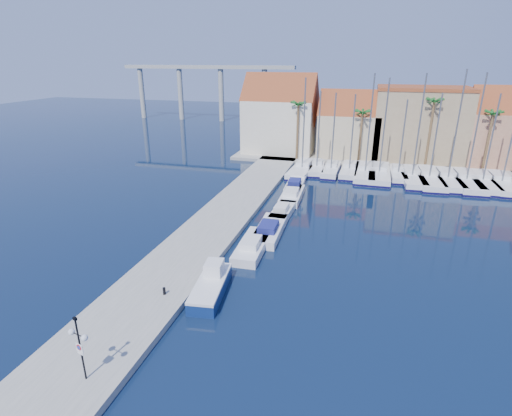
{
  "coord_description": "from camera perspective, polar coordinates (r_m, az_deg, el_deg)",
  "views": [
    {
      "loc": [
        5.12,
        -22.57,
        16.19
      ],
      "look_at": [
        -4.37,
        11.19,
        3.0
      ],
      "focal_mm": 28.0,
      "sensor_mm": 36.0,
      "label": 1
    }
  ],
  "objects": [
    {
      "name": "palm_1",
      "position": [
        65.08,
        14.97,
        12.83
      ],
      "size": [
        2.6,
        2.6,
        9.15
      ],
      "color": "brown",
      "rests_on": "shore_north"
    },
    {
      "name": "fishing_boat",
      "position": [
        29.84,
        -6.42,
        -10.86
      ],
      "size": [
        2.64,
        6.01,
        2.03
      ],
      "rotation": [
        0.0,
        0.0,
        0.12
      ],
      "color": "navy",
      "rests_on": "ground"
    },
    {
      "name": "sailboat_6",
      "position": [
        61.23,
        19.59,
        4.65
      ],
      "size": [
        2.48,
        8.22,
        11.02
      ],
      "rotation": [
        0.0,
        0.0,
        0.04
      ],
      "color": "white",
      "rests_on": "ground"
    },
    {
      "name": "sailboat_7",
      "position": [
        60.53,
        21.31,
        4.25
      ],
      "size": [
        3.69,
        11.3,
        14.43
      ],
      "rotation": [
        0.0,
        0.0,
        0.07
      ],
      "color": "white",
      "rests_on": "ground"
    },
    {
      "name": "palm_3",
      "position": [
        67.17,
        30.79,
        11.32
      ],
      "size": [
        2.6,
        2.6,
        9.65
      ],
      "color": "brown",
      "rests_on": "shore_north"
    },
    {
      "name": "building_0",
      "position": [
        71.85,
        3.49,
        12.84
      ],
      "size": [
        12.3,
        9.0,
        13.5
      ],
      "color": "beige",
      "rests_on": "shore_north"
    },
    {
      "name": "sailboat_3",
      "position": [
        61.3,
        13.21,
        5.32
      ],
      "size": [
        2.59,
        9.04,
        11.55
      ],
      "rotation": [
        0.0,
        0.0,
        -0.02
      ],
      "color": "white",
      "rests_on": "ground"
    },
    {
      "name": "viaduct",
      "position": [
        113.68,
        -7.55,
        17.45
      ],
      "size": [
        48.0,
        2.2,
        14.45
      ],
      "color": "#9E9E99",
      "rests_on": "ground"
    },
    {
      "name": "sailboat_8",
      "position": [
        60.83,
        23.39,
        4.0
      ],
      "size": [
        3.68,
        12.12,
        12.03
      ],
      "rotation": [
        0.0,
        0.0,
        0.04
      ],
      "color": "white",
      "rests_on": "ground"
    },
    {
      "name": "building_1",
      "position": [
        70.49,
        13.22,
        11.19
      ],
      "size": [
        10.3,
        8.0,
        11.0
      ],
      "color": "#C0AF87",
      "rests_on": "shore_north"
    },
    {
      "name": "motorboat_west_1",
      "position": [
        39.0,
        1.94,
        -3.11
      ],
      "size": [
        2.58,
        7.41,
        1.4
      ],
      "rotation": [
        0.0,
        0.0,
        0.03
      ],
      "color": "white",
      "rests_on": "ground"
    },
    {
      "name": "motorboat_west_2",
      "position": [
        43.72,
        3.81,
        -0.46
      ],
      "size": [
        2.04,
        5.9,
        1.4
      ],
      "rotation": [
        0.0,
        0.0,
        -0.03
      ],
      "color": "white",
      "rests_on": "ground"
    },
    {
      "name": "ground",
      "position": [
        28.25,
        2.46,
        -14.38
      ],
      "size": [
        260.0,
        260.0,
        0.0
      ],
      "primitive_type": "plane",
      "color": "#081831",
      "rests_on": "ground"
    },
    {
      "name": "quay_west",
      "position": [
        41.89,
        -5.26,
        -1.85
      ],
      "size": [
        6.0,
        77.0,
        0.5
      ],
      "primitive_type": "cube",
      "color": "gray",
      "rests_on": "ground"
    },
    {
      "name": "sailboat_11",
      "position": [
        62.21,
        29.5,
        3.35
      ],
      "size": [
        2.94,
        10.93,
        12.1
      ],
      "rotation": [
        0.0,
        0.0,
        0.01
      ],
      "color": "white",
      "rests_on": "ground"
    },
    {
      "name": "palm_2",
      "position": [
        65.47,
        24.12,
        13.48
      ],
      "size": [
        2.6,
        2.6,
        11.15
      ],
      "color": "brown",
      "rests_on": "shore_north"
    },
    {
      "name": "sailboat_1",
      "position": [
        61.65,
        8.68,
        5.74
      ],
      "size": [
        2.78,
        8.27,
        11.87
      ],
      "rotation": [
        0.0,
        0.0,
        0.08
      ],
      "color": "white",
      "rests_on": "ground"
    },
    {
      "name": "building_2",
      "position": [
        71.7,
        22.28,
        11.16
      ],
      "size": [
        14.2,
        10.2,
        11.5
      ],
      "color": "#9B815F",
      "rests_on": "shore_north"
    },
    {
      "name": "sailboat_0",
      "position": [
        60.83,
        6.72,
        5.61
      ],
      "size": [
        3.52,
        10.94,
        13.71
      ],
      "rotation": [
        0.0,
        0.0,
        -0.06
      ],
      "color": "white",
      "rests_on": "ground"
    },
    {
      "name": "shore_north",
      "position": [
        72.51,
        19.29,
        6.76
      ],
      "size": [
        54.0,
        16.0,
        0.5
      ],
      "primitive_type": "cube",
      "color": "gray",
      "rests_on": "ground"
    },
    {
      "name": "lamp_post",
      "position": [
        22.81,
        -24.0,
        -16.75
      ],
      "size": [
        1.28,
        0.56,
        3.83
      ],
      "rotation": [
        0.0,
        0.0,
        -0.22
      ],
      "color": "black",
      "rests_on": "quay_west"
    },
    {
      "name": "sailboat_5",
      "position": [
        60.84,
        17.17,
        4.82
      ],
      "size": [
        3.08,
        11.37,
        13.8
      ],
      "rotation": [
        0.0,
        0.0,
        -0.01
      ],
      "color": "white",
      "rests_on": "ground"
    },
    {
      "name": "motorboat_west_3",
      "position": [
        49.04,
        5.16,
        1.88
      ],
      "size": [
        2.52,
        7.19,
        1.4
      ],
      "rotation": [
        0.0,
        0.0,
        0.03
      ],
      "color": "white",
      "rests_on": "ground"
    },
    {
      "name": "motorboat_west_4",
      "position": [
        52.98,
        5.58,
        3.29
      ],
      "size": [
        2.43,
        6.7,
        1.4
      ],
      "rotation": [
        0.0,
        0.0,
        0.05
      ],
      "color": "white",
      "rests_on": "ground"
    },
    {
      "name": "sailboat_2",
      "position": [
        60.92,
        10.71,
        5.42
      ],
      "size": [
        2.36,
        8.41,
        11.71
      ],
      "rotation": [
        0.0,
        0.0,
        -0.02
      ],
      "color": "white",
      "rests_on": "ground"
    },
    {
      "name": "sailboat_9",
      "position": [
        61.23,
        25.58,
        3.81
      ],
      "size": [
        3.67,
        11.34,
        14.97
      ],
      "rotation": [
        0.0,
        0.0,
        0.07
      ],
      "color": "white",
      "rests_on": "ground"
    },
    {
      "name": "palm_0",
      "position": [
        65.91,
        6.08,
        14.31
      ],
      "size": [
        2.6,
        2.6,
        10.15
      ],
      "color": "brown",
      "rests_on": "shore_north"
    },
    {
      "name": "sailboat_4",
      "position": [
        60.71,
        15.33,
        4.98
      ],
      "size": [
        2.98,
        11.06,
        14.35
      ],
      "rotation": [
        0.0,
        0.0,
        -0.01
      ],
      "color": "white",
      "rests_on": "ground"
    },
    {
      "name": "sailboat_12",
      "position": [
        62.86,
        31.49,
        3.16
      ],
      "size": [
        3.24,
        11.34,
        14.84
      ],
      "rotation": [
        0.0,
        0.0,
        0.02
      ],
      "color": "white",
      "rests_on": "ground"
    },
    {
      "name": "bollard",
      "position": [
        29.53,
        -12.98,
        -11.49
      ],
      "size": [
        0.21,
        0.21,
        0.52
      ],
      "primitive_type": "cylinder",
      "color": "black",
      "rests_on": "quay_west"
    },
    {
      "name": "motorboat_west_0",
      "position": [
        35.77,
        -0.54,
        -5.39
      ],
      "size": [
        2.45,
        6.99,
        1.4
      ],
      "rotation": [
        0.0,
        0.0,
        0.03
      ],
      "color": "white",
      "rests_on": "ground"
    },
    {
      "name": "building_3",
      "position": [
        73.09,
        31.77,
        9.46
      ],
      "size": [
        10.3,
        8.0,
        12.0
      ],
      "color": "#B3725A",
      "rests_on": "shore_north"
    },
    {
      "name": "sailboat_10",
      "position": [
        61.6,
        27.7,
        3.54
      ],
      "size": [
        3.57,
        11.86,
        14.58
      ],
      "rotation": [
        0.0,
        0.0,
        0.04
      ],
      "color": "white",
      "rests_on": "ground"
    }
  ]
}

